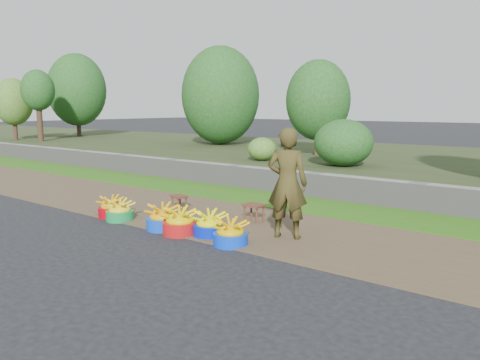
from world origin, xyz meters
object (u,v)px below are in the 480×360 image
Objects in this scene: basin_a at (112,208)px; basin_b at (120,211)px; basin_d at (180,223)px; basin_f at (230,234)px; vendor_woman at (287,183)px; basin_c at (163,218)px; stool_left at (179,198)px; stool_right at (254,208)px; basin_e at (210,225)px.

basin_b is (0.35, -0.10, -0.00)m from basin_a.
basin_f is (1.01, 0.02, -0.02)m from basin_d.
basin_a is 3.45m from vendor_woman.
basin_b is at bearing -177.51° from basin_c.
basin_d is (0.43, -0.04, 0.00)m from basin_c.
stool_right reaches higher than stool_left.
basin_d is 1.49× the size of stool_left.
basin_c reaches higher than basin_b.
vendor_woman is (1.89, 0.78, 0.67)m from basin_c.
basin_f reaches higher than basin_b.
basin_c reaches higher than basin_e.
basin_e reaches higher than basin_f.
basin_a is 1.84m from basin_d.
basin_b reaches higher than stool_left.
basin_f is at bearing -68.10° from stool_right.
basin_d is 1.10× the size of basin_f.
basin_d is (1.48, 0.01, 0.02)m from basin_b.
basin_b is 1.31× the size of stool_left.
basin_f is 0.30× the size of vendor_woman.
vendor_woman is at bearing 31.31° from basin_e.
basin_f is at bearing 40.73° from vendor_woman.
basin_b is 3.14m from vendor_woman.
basin_b is 1.24m from stool_left.
basin_a is 1.33× the size of stool_left.
basin_c is 1.09× the size of basin_f.
basin_d is at bearing -179.03° from basin_f.
basin_c is at bearing -169.78° from basin_e.
vendor_woman reaches higher than basin_f.
basin_b is at bearing -15.73° from basin_a.
basin_a is at bearing 178.51° from basin_f.
vendor_woman is at bearing 29.01° from basin_d.
basin_f is at bearing 0.59° from basin_b.
stool_left is at bearing -27.71° from vendor_woman.
basin_b is at bearing -179.67° from basin_d.
basin_d is at bearing -2.84° from basin_a.
basin_f is (2.49, 0.03, 0.01)m from basin_b.
stool_right is (1.72, 0.10, 0.03)m from stool_left.
stool_right is (1.97, 1.32, 0.10)m from basin_b.
basin_b is 1.34× the size of stool_right.
basin_d is at bearing 9.62° from vendor_woman.
stool_right is at bearing 27.65° from basin_a.
stool_right is (-0.52, 1.29, 0.10)m from basin_f.
basin_d reaches higher than basin_b.
basin_c is (1.41, -0.05, 0.02)m from basin_a.
basin_b is at bearing -146.24° from stool_right.
basin_f is (2.85, -0.07, 0.00)m from basin_a.
basin_b is 1.48m from basin_d.
basin_d reaches higher than basin_f.
basin_e is 0.31× the size of vendor_woman.
basin_d reaches higher than basin_a.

